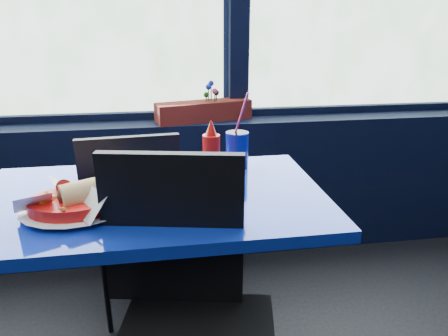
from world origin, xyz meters
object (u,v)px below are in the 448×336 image
soda_cup (237,149)px  ketchup_bottle (211,155)px  planter_box (204,111)px  chair_near_front (186,305)px  flower_vase (212,108)px  near_table (154,241)px  food_basket (76,201)px  chair_near_back (139,214)px

soda_cup → ketchup_bottle: bearing=-130.2°
planter_box → soda_cup: size_ratio=1.68×
planter_box → ketchup_bottle: size_ratio=2.19×
chair_near_front → planter_box: chair_near_front is taller
planter_box → ketchup_bottle: 0.77m
flower_vase → ketchup_bottle: (-0.10, -0.78, -0.01)m
near_table → soda_cup: bearing=33.7°
near_table → chair_near_front: size_ratio=1.24×
ketchup_bottle → flower_vase: bearing=82.9°
food_basket → planter_box: bearing=59.6°
chair_near_back → planter_box: 0.72m
food_basket → soda_cup: size_ratio=0.99×
food_basket → soda_cup: (0.57, 0.34, 0.04)m
food_basket → soda_cup: bearing=27.6°
chair_near_front → ketchup_bottle: ketchup_bottle is taller
chair_near_front → flower_vase: flower_vase is taller
flower_vase → food_basket: (-0.54, -0.98, -0.08)m
chair_near_front → food_basket: (-0.31, 0.24, 0.23)m
food_basket → soda_cup: 0.66m
planter_box → soda_cup: soda_cup is taller
flower_vase → soda_cup: 0.64m
planter_box → soda_cup: bearing=-97.3°
chair_near_back → flower_vase: flower_vase is taller
near_table → food_basket: 0.33m
chair_near_front → chair_near_back: (-0.16, 0.67, -0.04)m
near_table → flower_vase: 0.97m
near_table → flower_vase: bearing=69.7°
planter_box → food_basket: bearing=-131.0°
flower_vase → soda_cup: bearing=-87.9°
food_basket → ketchup_bottle: ketchup_bottle is taller
chair_near_back → food_basket: 0.53m
chair_near_front → planter_box: 1.25m
chair_near_back → ketchup_bottle: size_ratio=3.81×
food_basket → ketchup_bottle: size_ratio=1.28×
flower_vase → ketchup_bottle: 0.79m
near_table → soda_cup: 0.49m
ketchup_bottle → near_table: bearing=-158.9°
soda_cup → chair_near_front: bearing=-113.5°
planter_box → flower_vase: bearing=5.8°
chair_near_front → soda_cup: bearing=77.8°
chair_near_back → food_basket: chair_near_back is taller
flower_vase → food_basket: 1.12m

